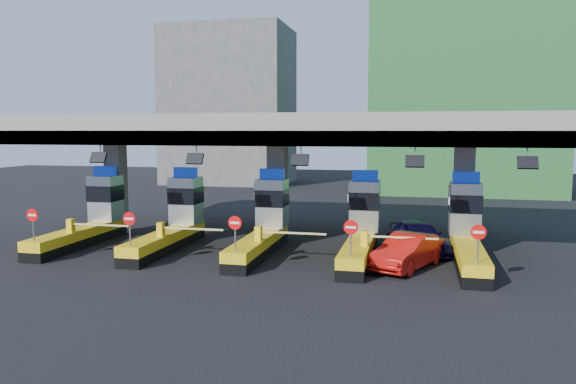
# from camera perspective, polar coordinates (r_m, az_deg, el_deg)

# --- Properties ---
(ground) EXTENTS (120.00, 120.00, 0.00)m
(ground) POSITION_cam_1_polar(r_m,az_deg,el_deg) (29.07, -2.49, -6.06)
(ground) COLOR black
(ground) RESTS_ON ground
(toll_canopy) EXTENTS (28.00, 12.09, 7.00)m
(toll_canopy) POSITION_cam_1_polar(r_m,az_deg,el_deg) (31.18, -1.14, 6.14)
(toll_canopy) COLOR slate
(toll_canopy) RESTS_ON ground
(toll_lane_far_left) EXTENTS (4.43, 8.00, 4.16)m
(toll_lane_far_left) POSITION_cam_1_polar(r_m,az_deg,el_deg) (33.11, -19.31, -2.43)
(toll_lane_far_left) COLOR black
(toll_lane_far_left) RESTS_ON ground
(toll_lane_left) EXTENTS (4.43, 8.00, 4.16)m
(toll_lane_left) POSITION_cam_1_polar(r_m,az_deg,el_deg) (30.75, -11.39, -2.85)
(toll_lane_left) COLOR black
(toll_lane_left) RESTS_ON ground
(toll_lane_center) EXTENTS (4.43, 8.00, 4.16)m
(toll_lane_center) POSITION_cam_1_polar(r_m,az_deg,el_deg) (29.07, -2.35, -3.25)
(toll_lane_center) COLOR black
(toll_lane_center) RESTS_ON ground
(toll_lane_right) EXTENTS (4.43, 8.00, 4.16)m
(toll_lane_right) POSITION_cam_1_polar(r_m,az_deg,el_deg) (28.19, 7.52, -3.60)
(toll_lane_right) COLOR black
(toll_lane_right) RESTS_ON ground
(toll_lane_far_right) EXTENTS (4.43, 8.00, 4.16)m
(toll_lane_far_right) POSITION_cam_1_polar(r_m,az_deg,el_deg) (28.18, 17.72, -3.85)
(toll_lane_far_right) COLOR black
(toll_lane_far_right) RESTS_ON ground
(bg_building_scaffold) EXTENTS (18.00, 12.00, 28.00)m
(bg_building_scaffold) POSITION_cam_1_polar(r_m,az_deg,el_deg) (60.05, 17.52, 13.46)
(bg_building_scaffold) COLOR #1E5926
(bg_building_scaffold) RESTS_ON ground
(bg_building_concrete) EXTENTS (14.00, 10.00, 18.00)m
(bg_building_concrete) POSITION_cam_1_polar(r_m,az_deg,el_deg) (67.00, -5.96, 8.65)
(bg_building_concrete) COLOR #4C4C49
(bg_building_concrete) RESTS_ON ground
(van) EXTENTS (3.65, 5.29, 1.67)m
(van) POSITION_cam_1_polar(r_m,az_deg,el_deg) (29.38, 13.07, -4.42)
(van) COLOR black
(van) RESTS_ON ground
(red_car) EXTENTS (3.42, 4.96, 1.55)m
(red_car) POSITION_cam_1_polar(r_m,az_deg,el_deg) (26.01, 12.05, -5.92)
(red_car) COLOR red
(red_car) RESTS_ON ground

